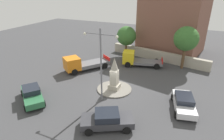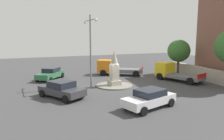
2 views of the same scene
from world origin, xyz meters
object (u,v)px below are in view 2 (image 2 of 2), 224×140
at_px(tree_near_wall, 179,51).
at_px(car_green_passing, 51,74).
at_px(truck_orange_waiting, 114,68).
at_px(streetlamp, 90,44).
at_px(truck_yellow_parked_left, 172,72).
at_px(monument, 114,69).
at_px(car_white_approaching, 149,98).
at_px(car_dark_grey_parked_right, 62,89).

bearing_deg(tree_near_wall, car_green_passing, 77.07).
xyz_separation_m(truck_orange_waiting, tree_near_wall, (-3.50, -8.47, 2.38)).
bearing_deg(streetlamp, truck_yellow_parked_left, -92.02).
distance_m(car_green_passing, tree_near_wall, 17.82).
relative_size(monument, truck_yellow_parked_left, 0.61).
relative_size(streetlamp, truck_yellow_parked_left, 1.23).
bearing_deg(tree_near_wall, car_white_approaching, 129.79).
relative_size(monument, truck_orange_waiting, 0.59).
distance_m(truck_orange_waiting, truck_yellow_parked_left, 8.03).
height_order(car_white_approaching, truck_orange_waiting, truck_orange_waiting).
bearing_deg(truck_yellow_parked_left, tree_near_wall, -51.24).
height_order(car_dark_grey_parked_right, truck_orange_waiting, truck_orange_waiting).
distance_m(car_white_approaching, car_green_passing, 15.08).
height_order(streetlamp, truck_orange_waiting, streetlamp).
bearing_deg(car_white_approaching, streetlamp, 12.31).
distance_m(streetlamp, truck_orange_waiting, 9.02).
bearing_deg(streetlamp, car_green_passing, 24.92).
bearing_deg(car_dark_grey_parked_right, truck_orange_waiting, -48.08).
height_order(monument, truck_orange_waiting, monument).
bearing_deg(monument, streetlamp, 83.11).
xyz_separation_m(car_white_approaching, tree_near_wall, (10.38, -12.46, 2.62)).
xyz_separation_m(monument, car_dark_grey_parked_right, (-1.96, 6.09, -1.11)).
distance_m(car_dark_grey_parked_right, tree_near_wall, 18.54).
relative_size(monument, car_dark_grey_parked_right, 0.79).
relative_size(car_green_passing, truck_orange_waiting, 0.73).
bearing_deg(car_white_approaching, car_green_passing, 18.24).
height_order(car_white_approaching, tree_near_wall, tree_near_wall).
height_order(truck_orange_waiting, truck_yellow_parked_left, truck_orange_waiting).
bearing_deg(streetlamp, tree_near_wall, -79.89).
bearing_deg(truck_yellow_parked_left, streetlamp, 87.98).
bearing_deg(car_green_passing, car_dark_grey_parked_right, 176.53).
bearing_deg(monument, tree_near_wall, -76.28).
distance_m(monument, car_dark_grey_parked_right, 6.50).
distance_m(car_dark_grey_parked_right, car_green_passing, 8.76).
height_order(streetlamp, car_green_passing, streetlamp).
distance_m(car_dark_grey_parked_right, car_white_approaching, 7.66).
relative_size(streetlamp, car_dark_grey_parked_right, 1.59).
bearing_deg(truck_orange_waiting, car_dark_grey_parked_right, 131.92).
height_order(car_green_passing, truck_yellow_parked_left, truck_yellow_parked_left).
height_order(monument, car_white_approaching, monument).
distance_m(monument, tree_near_wall, 12.05).
relative_size(truck_orange_waiting, truck_yellow_parked_left, 1.04).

